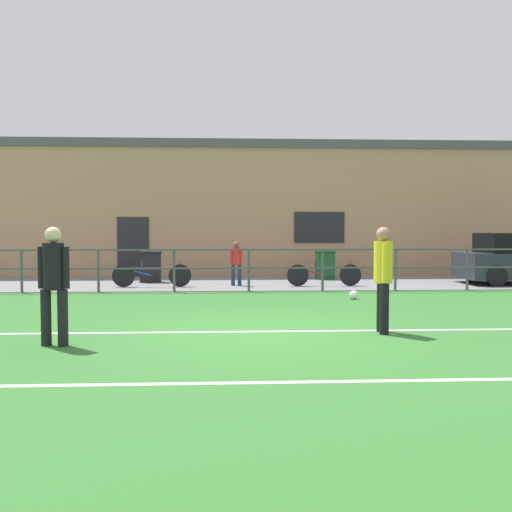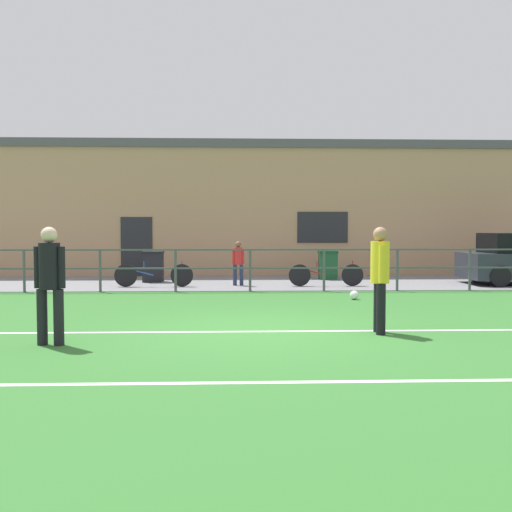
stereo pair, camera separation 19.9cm
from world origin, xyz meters
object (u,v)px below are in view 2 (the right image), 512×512
Objects in this scene: bicycle_parked_1 at (154,275)px; trash_bin_1 at (328,265)px; soccer_ball_match at (354,295)px; player_goalkeeper at (50,278)px; trash_bin_0 at (153,266)px; spectator_child at (238,260)px; player_striker at (380,273)px; bicycle_parked_0 at (326,275)px.

bicycle_parked_1 is 2.40× the size of trash_bin_1.
bicycle_parked_1 is (-5.20, 3.02, 0.26)m from soccer_ball_match.
trash_bin_0 is at bearing 99.15° from player_goalkeeper.
spectator_child is 3.58m from trash_bin_1.
bicycle_parked_1 is 2.34× the size of trash_bin_0.
player_goalkeeper reaches higher than trash_bin_1.
player_goalkeeper is 9.75m from trash_bin_0.
player_striker reaches higher than trash_bin_1.
trash_bin_0 is 1.02× the size of trash_bin_1.
player_striker is 1.83× the size of trash_bin_1.
trash_bin_1 is (0.22, 5.27, 0.39)m from soccer_ball_match.
spectator_child is at bearing 81.74° from player_goalkeeper.
player_striker is 1.33× the size of spectator_child.
player_goalkeeper is at bearing 74.04° from spectator_child.
bicycle_parked_0 is 2.31× the size of trash_bin_1.
player_goalkeeper reaches higher than bicycle_parked_1.
player_striker is (5.03, 0.77, 0.00)m from player_goalkeeper.
spectator_child reaches higher than trash_bin_0.
trash_bin_1 is at bearing -179.96° from player_striker.
player_striker reaches higher than bicycle_parked_1.
player_goalkeeper is 9.83m from bicycle_parked_0.
spectator_child is 2.94m from trash_bin_0.
bicycle_parked_1 is at bearing 8.81° from spectator_child.
soccer_ball_match is 3.04m from bicycle_parked_0.
trash_bin_0 is (-4.91, 8.97, -0.47)m from player_striker.
player_striker reaches higher than trash_bin_0.
player_goalkeeper is at bearing -92.36° from bicycle_parked_1.
player_striker is 7.49m from bicycle_parked_0.
bicycle_parked_1 is at bearing 149.86° from soccer_ball_match.
player_striker is at bearing -94.30° from trash_bin_1.
trash_bin_1 is (2.98, 1.96, -0.26)m from spectator_child.
player_striker is 0.76× the size of bicycle_parked_1.
player_striker is at bearing 108.30° from spectator_child.
soccer_ball_match is 0.10× the size of bicycle_parked_0.
spectator_child reaches higher than bicycle_parked_0.
trash_bin_0 is at bearing -146.93° from player_striker.
player_goalkeeper is 1.00× the size of player_striker.
soccer_ball_match is at bearing 131.99° from spectator_child.
player_goalkeeper reaches higher than trash_bin_0.
bicycle_parked_1 is at bearing 97.45° from player_goalkeeper.
player_striker reaches higher than spectator_child.
spectator_child is (-2.25, 7.75, -0.22)m from player_striker.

